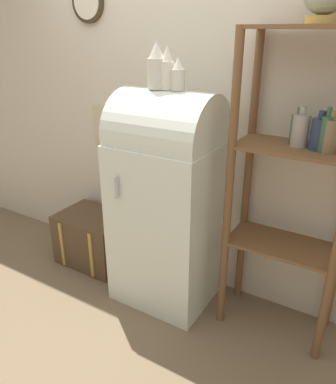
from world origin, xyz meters
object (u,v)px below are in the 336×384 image
suitcase_trunk (94,238)px  vase_center (167,70)px  vase_left (157,67)px  vase_right (178,75)px  refrigerator (167,198)px

suitcase_trunk → vase_center: 1.61m
vase_left → vase_right: bearing=4.0°
refrigerator → suitcase_trunk: (-0.76, 0.04, -0.57)m
vase_left → vase_center: size_ratio=1.09×
vase_center → suitcase_trunk: bearing=176.9°
vase_right → vase_left: bearing=-176.0°
suitcase_trunk → vase_center: bearing=-3.1°
suitcase_trunk → vase_right: (0.83, -0.04, 1.39)m
vase_left → vase_center: bearing=7.6°
vase_center → vase_right: 0.08m
refrigerator → vase_right: size_ratio=8.03×
refrigerator → suitcase_trunk: size_ratio=2.62×
refrigerator → vase_left: vase_left is taller
refrigerator → suitcase_trunk: bearing=176.8°
vase_right → refrigerator: bearing=-179.2°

